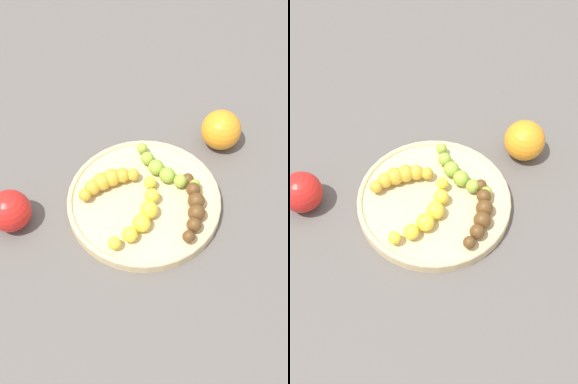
{
  "view_description": "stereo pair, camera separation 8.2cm",
  "coord_description": "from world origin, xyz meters",
  "views": [
    {
      "loc": [
        -0.02,
        -0.48,
        0.7
      ],
      "look_at": [
        0.0,
        0.0,
        0.04
      ],
      "focal_mm": 44.76,
      "sensor_mm": 36.0,
      "label": 1
    },
    {
      "loc": [
        0.06,
        -0.47,
        0.7
      ],
      "look_at": [
        0.0,
        0.0,
        0.04
      ],
      "focal_mm": 44.76,
      "sensor_mm": 36.0,
      "label": 2
    }
  ],
  "objects": [
    {
      "name": "banana_overripe",
      "position": [
        0.08,
        -0.03,
        0.03
      ],
      "size": [
        0.04,
        0.14,
        0.03
      ],
      "rotation": [
        0.0,
        0.0,
        6.2
      ],
      "color": "#593819",
      "rests_on": "fruit_bowl"
    },
    {
      "name": "banana_green",
      "position": [
        0.04,
        0.05,
        0.03
      ],
      "size": [
        0.11,
        0.11,
        0.03
      ],
      "rotation": [
        0.0,
        0.0,
        3.94
      ],
      "color": "#8CAD38",
      "rests_on": "fruit_bowl"
    },
    {
      "name": "banana_yellow",
      "position": [
        -0.01,
        -0.04,
        0.03
      ],
      "size": [
        0.09,
        0.14,
        0.03
      ],
      "rotation": [
        0.0,
        0.0,
        5.8
      ],
      "color": "yellow",
      "rests_on": "fruit_bowl"
    },
    {
      "name": "apple_red",
      "position": [
        -0.23,
        -0.03,
        0.04
      ],
      "size": [
        0.07,
        0.07,
        0.07
      ],
      "primitive_type": "sphere",
      "color": "red",
      "rests_on": "ground_plane"
    },
    {
      "name": "orange_fruit",
      "position": [
        0.15,
        0.14,
        0.04
      ],
      "size": [
        0.08,
        0.08,
        0.08
      ],
      "primitive_type": "sphere",
      "color": "orange",
      "rests_on": "ground_plane"
    },
    {
      "name": "ground_plane",
      "position": [
        0.0,
        0.0,
        0.0
      ],
      "size": [
        2.4,
        2.4,
        0.0
      ],
      "primitive_type": "plane",
      "color": "#56514C"
    },
    {
      "name": "fruit_bowl",
      "position": [
        0.0,
        0.0,
        0.01
      ],
      "size": [
        0.27,
        0.27,
        0.02
      ],
      "color": "#D1B784",
      "rests_on": "ground_plane"
    },
    {
      "name": "banana_spotted",
      "position": [
        -0.06,
        0.03,
        0.03
      ],
      "size": [
        0.11,
        0.06,
        0.03
      ],
      "rotation": [
        0.0,
        0.0,
        2.02
      ],
      "color": "gold",
      "rests_on": "fruit_bowl"
    }
  ]
}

